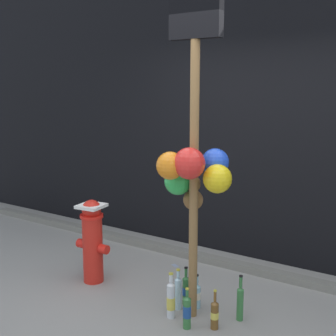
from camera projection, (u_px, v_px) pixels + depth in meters
The scene contains 13 objects.
ground_plane at pixel (174, 325), 3.58m from camera, with size 14.00×14.00×0.00m, color gray.
building_wall at pixel (262, 100), 4.77m from camera, with size 10.00×0.20×3.62m.
curb_strip at pixel (239, 266), 4.68m from camera, with size 8.00×0.12×0.08m, color slate.
memorial_post at pixel (194, 153), 3.47m from camera, with size 0.60×0.55×2.66m.
fire_hydrant at pixel (92, 239), 4.33m from camera, with size 0.38×0.26×0.85m.
bottle_0 at pixel (215, 314), 3.51m from camera, with size 0.07×0.07×0.34m.
bottle_1 at pixel (197, 295), 3.85m from camera, with size 0.07×0.07×0.31m.
bottle_2 at pixel (171, 300), 3.68m from camera, with size 0.07×0.07×0.40m.
bottle_3 at pixel (187, 311), 3.52m from camera, with size 0.07×0.07×0.35m.
bottle_4 at pixel (178, 292), 3.82m from camera, with size 0.06×0.06×0.37m.
bottle_5 at pixel (240, 302), 3.64m from camera, with size 0.06×0.06×0.40m.
bottle_6 at pixel (186, 289), 3.91m from camera, with size 0.07×0.07×0.36m.
litter_0 at pixel (175, 266), 4.78m from camera, with size 0.10×0.05×0.01m, color #8C99B2.
Camera 1 is at (1.74, -2.79, 1.93)m, focal length 46.33 mm.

